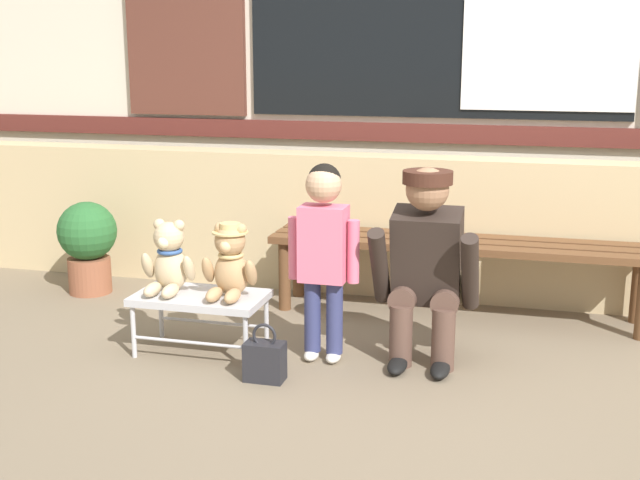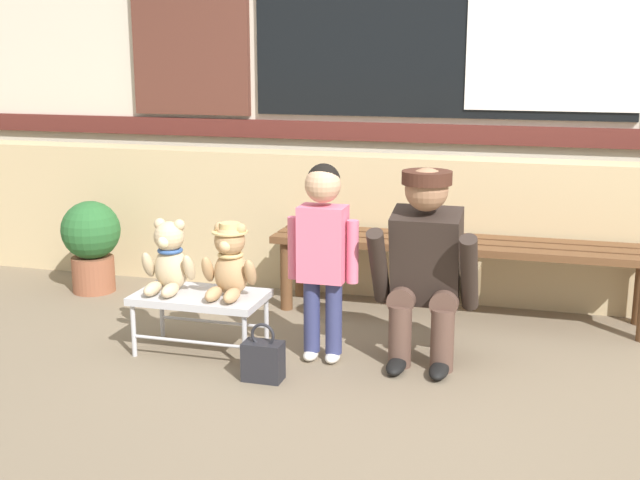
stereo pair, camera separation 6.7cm
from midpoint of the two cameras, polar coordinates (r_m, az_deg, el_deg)
The scene contains 11 objects.
ground_plane at distance 3.78m, azimuth 3.22°, elevation -9.82°, with size 60.00×60.00×0.00m, color #756651.
brick_low_wall at distance 5.00m, azimuth 6.66°, elevation 0.92°, with size 7.61×0.25×0.85m, color tan.
shop_facade at distance 5.41m, azimuth 7.94°, elevation 16.16°, with size 7.77×0.26×3.53m.
wooden_bench_long at distance 4.63m, azimuth 9.14°, elevation -0.81°, with size 2.10×0.40×0.44m.
small_display_bench at distance 4.09m, azimuth -8.78°, elevation -4.19°, with size 0.64×0.36×0.30m.
teddy_bear_plain at distance 4.11m, azimuth -10.91°, elevation -1.35°, with size 0.28×0.26×0.36m.
teddy_bear_with_hat at distance 3.98m, azimuth -6.75°, elevation -1.54°, with size 0.28×0.27×0.36m.
child_standing at distance 3.86m, azimuth -0.25°, elevation -0.07°, with size 0.35×0.18×0.96m.
adult_crouching at distance 3.89m, azimuth 7.04°, elevation -1.76°, with size 0.50×0.49×0.95m.
handbag_on_ground at distance 3.77m, azimuth -4.37°, elevation -8.33°, with size 0.18×0.11×0.27m.
potted_plant at distance 5.23m, azimuth -16.18°, elevation -0.12°, with size 0.36×0.36×0.57m.
Camera 1 is at (0.67, -3.42, 1.47)m, focal length 46.09 mm.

